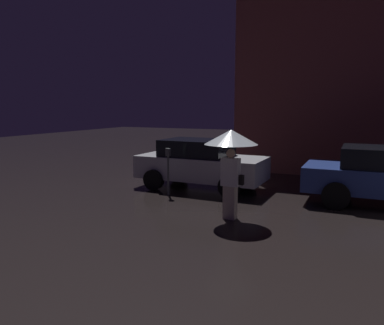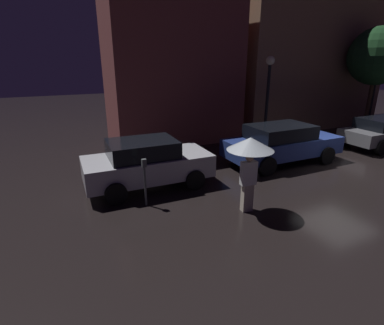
% 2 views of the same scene
% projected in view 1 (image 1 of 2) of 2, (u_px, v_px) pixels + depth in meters
% --- Properties ---
extents(building_facade_left, '(6.11, 3.00, 7.40)m').
position_uv_depth(building_facade_left, '(322.00, 76.00, 14.55)').
color(building_facade_left, brown).
rests_on(building_facade_left, ground).
extents(parked_car_silver, '(3.97, 1.96, 1.52)m').
position_uv_depth(parked_car_silver, '(200.00, 163.00, 11.67)').
color(parked_car_silver, '#B7B7BF').
rests_on(parked_car_silver, ground).
extents(pedestrian_with_umbrella, '(1.19, 1.19, 2.03)m').
position_uv_depth(pedestrian_with_umbrella, '(231.00, 145.00, 8.30)').
color(pedestrian_with_umbrella, beige).
rests_on(pedestrian_with_umbrella, ground).
extents(parking_meter, '(0.12, 0.10, 1.36)m').
position_uv_depth(parking_meter, '(168.00, 167.00, 10.69)').
color(parking_meter, '#4C5154').
rests_on(parking_meter, ground).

